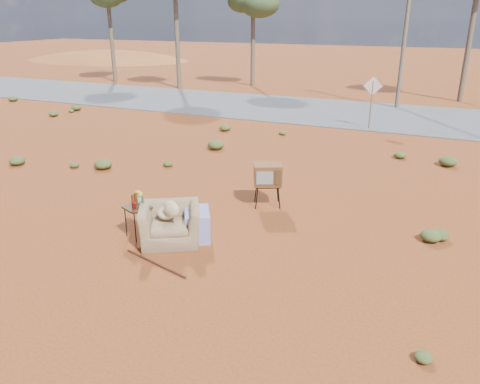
% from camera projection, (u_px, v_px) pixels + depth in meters
% --- Properties ---
extents(ground, '(140.00, 140.00, 0.00)m').
position_uv_depth(ground, '(205.00, 237.00, 10.18)').
color(ground, brown).
rests_on(ground, ground).
extents(highway, '(140.00, 7.00, 0.04)m').
position_uv_depth(highway, '(348.00, 113.00, 23.00)').
color(highway, '#565659').
rests_on(highway, ground).
extents(dirt_mound, '(26.00, 18.00, 2.00)m').
position_uv_depth(dirt_mound, '(107.00, 60.00, 50.63)').
color(dirt_mound, '#A25B27').
rests_on(dirt_mound, ground).
extents(armchair, '(1.60, 1.53, 1.08)m').
position_uv_depth(armchair, '(175.00, 219.00, 9.85)').
color(armchair, '#7E6345').
rests_on(armchair, ground).
extents(tv_unit, '(0.84, 0.76, 1.09)m').
position_uv_depth(tv_unit, '(268.00, 175.00, 11.61)').
color(tv_unit, black).
rests_on(tv_unit, ground).
extents(side_table, '(0.64, 0.64, 0.99)m').
position_uv_depth(side_table, '(137.00, 205.00, 10.01)').
color(side_table, '#342413').
rests_on(side_table, ground).
extents(rusty_bar, '(1.63, 0.49, 0.04)m').
position_uv_depth(rusty_bar, '(155.00, 263.00, 9.07)').
color(rusty_bar, '#461C12').
rests_on(rusty_bar, ground).
extents(road_sign, '(0.78, 0.06, 2.19)m').
position_uv_depth(road_sign, '(372.00, 93.00, 19.34)').
color(road_sign, brown).
rests_on(road_sign, ground).
extents(eucalyptus_near_left, '(3.20, 3.20, 6.60)m').
position_uv_depth(eucalyptus_near_left, '(253.00, 0.00, 30.09)').
color(eucalyptus_near_left, brown).
rests_on(eucalyptus_near_left, ground).
extents(utility_pole_center, '(1.40, 0.20, 8.00)m').
position_uv_depth(utility_pole_center, '(406.00, 24.00, 22.91)').
color(utility_pole_center, brown).
rests_on(utility_pole_center, ground).
extents(scrub_patch, '(17.49, 8.07, 0.33)m').
position_uv_depth(scrub_patch, '(249.00, 169.00, 14.21)').
color(scrub_patch, '#455324').
rests_on(scrub_patch, ground).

